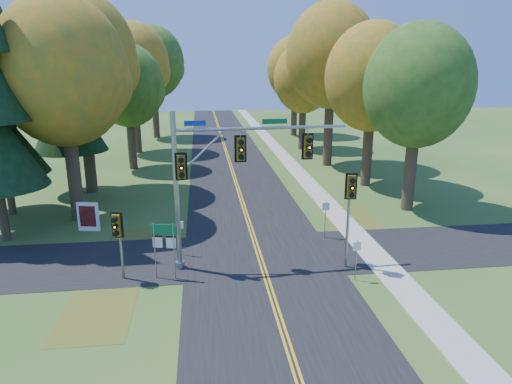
{
  "coord_description": "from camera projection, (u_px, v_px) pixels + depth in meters",
  "views": [
    {
      "loc": [
        -2.95,
        -20.73,
        10.08
      ],
      "look_at": [
        -0.0,
        3.28,
        3.2
      ],
      "focal_mm": 32.0,
      "sensor_mm": 36.0,
      "label": 1
    }
  ],
  "objects": [
    {
      "name": "ground",
      "position": [
        264.0,
        271.0,
        22.9
      ],
      "size": [
        160.0,
        160.0,
        0.0
      ],
      "primitive_type": "plane",
      "color": "#2B501C",
      "rests_on": "ground"
    },
    {
      "name": "reg_sign_w",
      "position": [
        180.0,
        231.0,
        24.41
      ],
      "size": [
        0.39,
        0.08,
        2.01
      ],
      "rotation": [
        0.0,
        0.0,
        -0.11
      ],
      "color": "gray",
      "rests_on": "ground"
    },
    {
      "name": "tree_e_e",
      "position": [
        295.0,
        69.0,
        63.22
      ],
      "size": [
        7.8,
        7.8,
        13.74
      ],
      "color": "#38281C",
      "rests_on": "ground"
    },
    {
      "name": "route_sign_cluster",
      "position": [
        164.0,
        240.0,
        21.59
      ],
      "size": [
        1.29,
        0.35,
        2.83
      ],
      "rotation": [
        0.0,
        0.0,
        -0.24
      ],
      "color": "gray",
      "rests_on": "ground"
    },
    {
      "name": "road_cross",
      "position": [
        259.0,
        255.0,
        24.8
      ],
      "size": [
        60.0,
        6.0,
        0.02
      ],
      "primitive_type": "cube",
      "color": "black",
      "rests_on": "ground"
    },
    {
      "name": "leaf_patch_e",
      "position": [
        355.0,
        225.0,
        29.42
      ],
      "size": [
        3.5,
        8.0,
        0.0
      ],
      "primitive_type": "cube",
      "color": "brown",
      "rests_on": "ground"
    },
    {
      "name": "tree_w_a",
      "position": [
        64.0,
        73.0,
        27.95
      ],
      "size": [
        8.0,
        8.0,
        14.15
      ],
      "color": "#38281C",
      "rests_on": "ground"
    },
    {
      "name": "pine_c",
      "position": [
        63.0,
        68.0,
        34.0
      ],
      "size": [
        5.6,
        5.6,
        20.56
      ],
      "color": "#38281C",
      "rests_on": "ground"
    },
    {
      "name": "tree_e_b",
      "position": [
        373.0,
        78.0,
        36.62
      ],
      "size": [
        7.6,
        7.6,
        13.33
      ],
      "color": "#38281C",
      "rests_on": "ground"
    },
    {
      "name": "tree_w_e",
      "position": [
        153.0,
        63.0,
        61.18
      ],
      "size": [
        8.4,
        8.4,
        14.97
      ],
      "color": "#38281C",
      "rests_on": "ground"
    },
    {
      "name": "tree_w_b",
      "position": [
        80.0,
        59.0,
        34.24
      ],
      "size": [
        8.6,
        8.6,
        15.38
      ],
      "color": "#38281C",
      "rests_on": "ground"
    },
    {
      "name": "tree_e_d",
      "position": [
        304.0,
        79.0,
        53.11
      ],
      "size": [
        7.0,
        7.0,
        12.32
      ],
      "color": "#38281C",
      "rests_on": "ground"
    },
    {
      "name": "tree_e_a",
      "position": [
        418.0,
        87.0,
        30.29
      ],
      "size": [
        7.2,
        7.2,
        12.73
      ],
      "color": "#38281C",
      "rests_on": "ground"
    },
    {
      "name": "tree_w_d",
      "position": [
        133.0,
        65.0,
        50.71
      ],
      "size": [
        8.2,
        8.2,
        14.56
      ],
      "color": "#38281C",
      "rests_on": "ground"
    },
    {
      "name": "centerline_right",
      "position": [
        266.0,
        270.0,
        22.9
      ],
      "size": [
        0.1,
        160.0,
        0.01
      ],
      "primitive_type": "cube",
      "color": "gold",
      "rests_on": "road_main"
    },
    {
      "name": "leaf_patch_w_near",
      "position": [
        141.0,
        246.0,
        25.95
      ],
      "size": [
        4.0,
        6.0,
        0.0
      ],
      "primitive_type": "cube",
      "color": "brown",
      "rests_on": "ground"
    },
    {
      "name": "leaf_patch_w_far",
      "position": [
        97.0,
        311.0,
        19.15
      ],
      "size": [
        3.0,
        5.0,
        0.0
      ],
      "primitive_type": "cube",
      "color": "brown",
      "rests_on": "ground"
    },
    {
      "name": "reg_sign_e_south",
      "position": [
        357.0,
        253.0,
        21.54
      ],
      "size": [
        0.39,
        0.07,
        2.05
      ],
      "rotation": [
        0.0,
        0.0,
        0.09
      ],
      "color": "gray",
      "rests_on": "ground"
    },
    {
      "name": "road_main",
      "position": [
        264.0,
        271.0,
        22.89
      ],
      "size": [
        8.0,
        160.0,
        0.02
      ],
      "primitive_type": "cube",
      "color": "black",
      "rests_on": "ground"
    },
    {
      "name": "sidewalk_east",
      "position": [
        382.0,
        264.0,
        23.61
      ],
      "size": [
        1.6,
        160.0,
        0.06
      ],
      "primitive_type": "cube",
      "color": "#9E998E",
      "rests_on": "ground"
    },
    {
      "name": "reg_sign_e_north",
      "position": [
        326.0,
        213.0,
        26.8
      ],
      "size": [
        0.43,
        0.07,
        2.27
      ],
      "rotation": [
        0.0,
        0.0,
        -0.02
      ],
      "color": "gray",
      "rests_on": "ground"
    },
    {
      "name": "traffic_mast",
      "position": [
        220.0,
        169.0,
        22.19
      ],
      "size": [
        8.72,
        1.16,
        7.92
      ],
      "rotation": [
        0.0,
        0.0,
        0.07
      ],
      "color": "gray",
      "rests_on": "ground"
    },
    {
      "name": "tree_e_c",
      "position": [
        332.0,
        56.0,
        43.76
      ],
      "size": [
        8.8,
        8.8,
        15.79
      ],
      "color": "#38281C",
      "rests_on": "ground"
    },
    {
      "name": "tree_w_c",
      "position": [
        128.0,
        86.0,
        42.97
      ],
      "size": [
        6.8,
        6.8,
        11.91
      ],
      "color": "#38281C",
      "rests_on": "ground"
    },
    {
      "name": "centerline_left",
      "position": [
        262.0,
        271.0,
        22.88
      ],
      "size": [
        0.1,
        160.0,
        0.01
      ],
      "primitive_type": "cube",
      "color": "gold",
      "rests_on": "road_main"
    },
    {
      "name": "east_signal_pole",
      "position": [
        350.0,
        197.0,
        22.11
      ],
      "size": [
        0.58,
        0.67,
        5.0
      ],
      "rotation": [
        0.0,
        0.0,
        -0.12
      ],
      "color": "gray",
      "rests_on": "ground"
    },
    {
      "name": "info_kiosk",
      "position": [
        88.0,
        217.0,
        28.15
      ],
      "size": [
        1.33,
        0.44,
        1.83
      ],
      "rotation": [
        0.0,
        0.0,
        -0.2
      ],
      "color": "white",
      "rests_on": "ground"
    },
    {
      "name": "ped_signal_pole",
      "position": [
        118.0,
        230.0,
        21.18
      ],
      "size": [
        0.54,
        0.64,
        3.46
      ],
      "rotation": [
        0.0,
        0.0,
        -0.2
      ],
      "color": "gray",
      "rests_on": "ground"
    }
  ]
}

